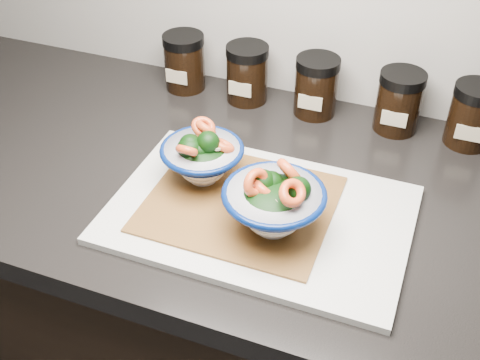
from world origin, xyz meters
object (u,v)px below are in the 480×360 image
at_px(cutting_board, 259,214).
at_px(bowl_right, 274,203).
at_px(spice_jar_c, 316,86).
at_px(spice_jar_d, 399,101).
at_px(bowl_left, 202,157).
at_px(spice_jar_e, 473,115).
at_px(spice_jar_b, 247,73).
at_px(spice_jar_a, 184,62).

distance_m(cutting_board, bowl_right, 0.07).
relative_size(bowl_right, spice_jar_c, 1.32).
distance_m(cutting_board, spice_jar_d, 0.36).
bearing_deg(bowl_left, spice_jar_e, 36.07).
bearing_deg(bowl_left, spice_jar_b, 96.03).
relative_size(spice_jar_a, spice_jar_c, 1.00).
bearing_deg(cutting_board, bowl_left, 160.21).
bearing_deg(spice_jar_a, spice_jar_b, 0.00).
relative_size(bowl_left, spice_jar_e, 1.17).
bearing_deg(spice_jar_d, spice_jar_b, 180.00).
relative_size(bowl_right, spice_jar_a, 1.32).
relative_size(cutting_board, spice_jar_b, 3.98).
height_order(bowl_left, spice_jar_d, bowl_left).
bearing_deg(spice_jar_a, spice_jar_e, 0.00).
xyz_separation_m(bowl_left, spice_jar_a, (-0.16, 0.28, -0.00)).
relative_size(cutting_board, spice_jar_c, 3.98).
distance_m(bowl_left, spice_jar_d, 0.38).
bearing_deg(cutting_board, spice_jar_c, 90.54).
bearing_deg(spice_jar_e, spice_jar_b, 180.00).
height_order(cutting_board, spice_jar_c, spice_jar_c).
bearing_deg(spice_jar_c, spice_jar_d, 0.00).
bearing_deg(bowl_right, bowl_left, 153.97).
relative_size(spice_jar_c, spice_jar_d, 1.00).
height_order(spice_jar_a, spice_jar_d, same).
xyz_separation_m(spice_jar_c, spice_jar_d, (0.15, 0.00, 0.00)).
distance_m(bowl_right, spice_jar_d, 0.37).
xyz_separation_m(cutting_board, bowl_right, (0.03, -0.03, 0.06)).
relative_size(spice_jar_d, spice_jar_e, 1.00).
distance_m(bowl_right, spice_jar_a, 0.46).
bearing_deg(spice_jar_e, spice_jar_c, 180.00).
bearing_deg(spice_jar_e, bowl_right, -124.96).
bearing_deg(bowl_right, spice_jar_a, 130.95).
height_order(spice_jar_c, spice_jar_e, same).
relative_size(cutting_board, spice_jar_a, 3.98).
bearing_deg(bowl_left, bowl_right, -26.03).
bearing_deg(spice_jar_b, bowl_left, -83.97).
height_order(cutting_board, bowl_left, bowl_left).
bearing_deg(bowl_right, cutting_board, 136.53).
height_order(cutting_board, spice_jar_d, spice_jar_d).
bearing_deg(spice_jar_d, cutting_board, -114.98).
height_order(bowl_left, spice_jar_e, bowl_left).
bearing_deg(spice_jar_a, spice_jar_d, 0.00).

